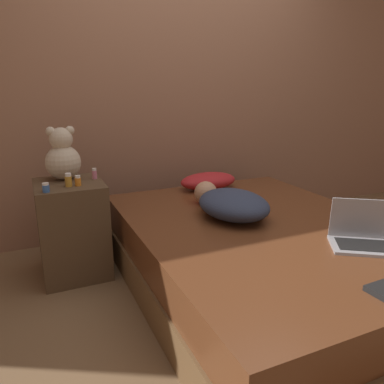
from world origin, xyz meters
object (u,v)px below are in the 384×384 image
(person_lying, at_px, (231,203))
(bottle_blue, at_px, (46,188))
(bottle_pink, at_px, (94,174))
(bottle_amber, at_px, (68,180))
(bottle_orange, at_px, (78,181))
(pillow, at_px, (208,181))
(laptop, at_px, (364,236))
(teddy_bear, at_px, (63,157))

(person_lying, distance_m, bottle_blue, 1.14)
(bottle_pink, bearing_deg, bottle_blue, -146.25)
(bottle_amber, xyz_separation_m, bottle_orange, (0.06, -0.00, -0.01))
(pillow, bearing_deg, laptop, -79.54)
(bottle_pink, bearing_deg, teddy_bear, 158.67)
(person_lying, relative_size, teddy_bear, 1.94)
(pillow, xyz_separation_m, bottle_pink, (-0.92, -0.10, 0.17))
(teddy_bear, distance_m, bottle_orange, 0.25)
(bottle_pink, bearing_deg, pillow, 6.38)
(teddy_bear, xyz_separation_m, bottle_blue, (-0.14, -0.29, -0.13))
(teddy_bear, height_order, bottle_orange, teddy_bear)
(bottle_amber, distance_m, bottle_orange, 0.06)
(laptop, distance_m, bottle_orange, 1.70)
(pillow, distance_m, laptop, 1.36)
(laptop, bearing_deg, bottle_orange, 173.88)
(bottle_blue, bearing_deg, bottle_pink, 33.75)
(bottle_orange, bearing_deg, person_lying, -24.22)
(laptop, distance_m, teddy_bear, 1.91)
(person_lying, height_order, bottle_blue, bottle_blue)
(pillow, xyz_separation_m, teddy_bear, (-1.11, -0.03, 0.29))
(teddy_bear, relative_size, bottle_amber, 4.16)
(pillow, relative_size, laptop, 1.17)
(laptop, bearing_deg, person_lying, 154.48)
(person_lying, bearing_deg, bottle_orange, 149.57)
(bottle_orange, bearing_deg, bottle_pink, 47.75)
(bottle_blue, bearing_deg, bottle_orange, 20.95)
(teddy_bear, bearing_deg, bottle_amber, -89.38)
(laptop, height_order, bottle_blue, bottle_blue)
(laptop, xyz_separation_m, bottle_amber, (-1.35, 1.10, 0.19))
(bottle_pink, height_order, bottle_blue, bottle_pink)
(bottle_blue, bearing_deg, teddy_bear, 64.80)
(bottle_amber, relative_size, bottle_orange, 1.29)
(person_lying, xyz_separation_m, bottle_amber, (-0.94, 0.40, 0.16))
(bottle_pink, height_order, bottle_orange, bottle_pink)
(person_lying, xyz_separation_m, bottle_orange, (-0.89, 0.40, 0.15))
(bottle_pink, bearing_deg, laptop, -46.62)
(bottle_blue, xyz_separation_m, bottle_orange, (0.20, 0.07, 0.00))
(pillow, height_order, teddy_bear, teddy_bear)
(person_lying, bearing_deg, laptop, -65.74)
(person_lying, bearing_deg, bottle_amber, 150.68)
(pillow, bearing_deg, person_lying, -104.01)
(bottle_amber, bearing_deg, laptop, -39.03)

